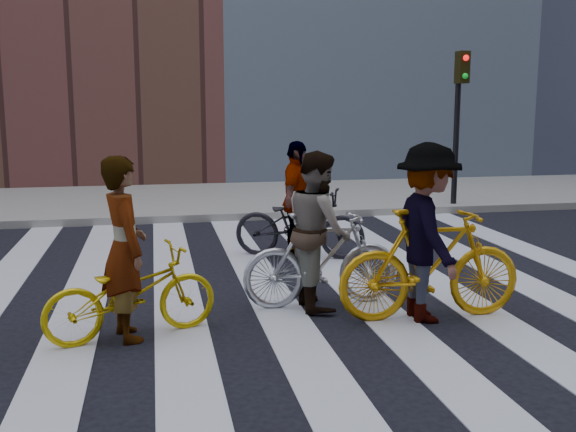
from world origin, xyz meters
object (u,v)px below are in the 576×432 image
object	(u,v)px
rider_right	(427,233)
rider_rear	(296,200)
traffic_signal	(459,103)
bike_yellow_left	(131,293)
rider_mid	(318,230)
bike_silver_mid	(322,259)
rider_left	(124,249)
bike_yellow_right	(430,264)
bike_dark_rear	(299,223)

from	to	relation	value
rider_right	rider_rear	world-z (taller)	rider_right
traffic_signal	bike_yellow_left	size ratio (longest dim) A/B	1.92
bike_yellow_left	rider_mid	bearing A→B (deg)	-89.99
bike_silver_mid	rider_left	size ratio (longest dim) A/B	1.01
rider_right	rider_left	bearing A→B (deg)	90.78
rider_mid	traffic_signal	bearing A→B (deg)	-38.70
rider_rear	bike_yellow_left	bearing A→B (deg)	167.09
bike_yellow_right	rider_left	bearing A→B (deg)	90.79
bike_dark_rear	rider_rear	distance (m)	0.36
traffic_signal	rider_rear	xyz separation A→B (m)	(-4.22, -3.55, -1.41)
bike_silver_mid	bike_dark_rear	size ratio (longest dim) A/B	0.93
rider_left	rider_mid	size ratio (longest dim) A/B	1.02
traffic_signal	rider_right	distance (m)	7.62
traffic_signal	bike_silver_mid	xyz separation A→B (m)	(-4.43, -5.98, -1.73)
traffic_signal	bike_yellow_right	size ratio (longest dim) A/B	1.65
rider_left	rider_rear	size ratio (longest dim) A/B	1.04
bike_yellow_left	bike_yellow_right	distance (m)	3.13
traffic_signal	rider_right	bearing A→B (deg)	-117.48
traffic_signal	bike_yellow_right	bearing A→B (deg)	-117.14
rider_left	rider_right	bearing A→B (deg)	-108.11
bike_yellow_right	rider_left	size ratio (longest dim) A/B	1.11
bike_yellow_right	rider_rear	xyz separation A→B (m)	(-0.81, 3.11, 0.27)
bike_silver_mid	rider_rear	world-z (taller)	rider_rear
traffic_signal	rider_mid	size ratio (longest dim) A/B	1.87
rider_rear	rider_left	bearing A→B (deg)	166.50
bike_yellow_left	rider_right	world-z (taller)	rider_right
bike_dark_rear	rider_left	world-z (taller)	rider_left
traffic_signal	bike_yellow_left	bearing A→B (deg)	-134.61
bike_silver_mid	rider_mid	world-z (taller)	rider_mid
bike_yellow_left	rider_mid	distance (m)	2.20
bike_dark_rear	rider_right	size ratio (longest dim) A/B	1.04
bike_dark_rear	rider_left	distance (m)	3.93
traffic_signal	bike_silver_mid	world-z (taller)	traffic_signal
rider_mid	rider_rear	world-z (taller)	rider_mid
traffic_signal	rider_right	size ratio (longest dim) A/B	1.75
bike_yellow_right	rider_mid	xyz separation A→B (m)	(-1.07, 0.68, 0.29)
bike_yellow_right	rider_right	bearing A→B (deg)	91.38
rider_left	rider_rear	xyz separation A→B (m)	(2.36, 3.07, -0.03)
bike_dark_rear	bike_yellow_right	bearing A→B (deg)	-142.24
rider_left	rider_right	xyz separation A→B (m)	(3.12, -0.03, 0.04)
bike_dark_rear	rider_left	xyz separation A→B (m)	(-2.41, -3.07, 0.39)
bike_yellow_left	bike_silver_mid	world-z (taller)	bike_silver_mid
traffic_signal	rider_left	size ratio (longest dim) A/B	1.83
bike_yellow_right	rider_right	distance (m)	0.35
rider_mid	rider_rear	distance (m)	2.44
traffic_signal	bike_yellow_left	world-z (taller)	traffic_signal
bike_yellow_right	bike_silver_mid	bearing A→B (deg)	57.58
rider_mid	rider_right	bearing A→B (deg)	-125.65
traffic_signal	bike_yellow_left	xyz separation A→B (m)	(-6.54, -6.63, -1.82)
rider_left	rider_rear	bearing A→B (deg)	-55.06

